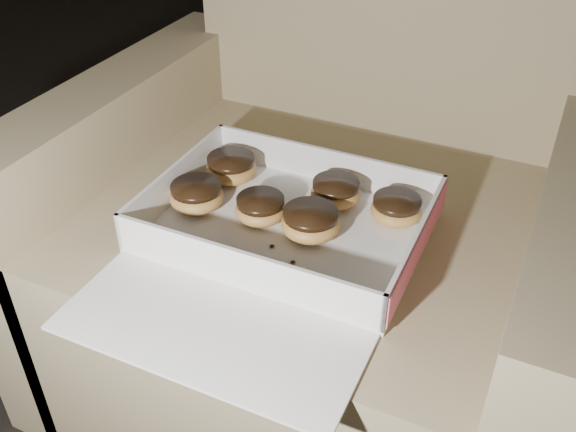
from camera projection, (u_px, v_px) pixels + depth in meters
The scene contains 11 objects.
armchair at pixel (326, 242), 1.11m from camera, with size 0.86×0.73×0.90m.
bakery_box at pixel (278, 240), 0.89m from camera, with size 0.39×0.45×0.07m.
donut_a at pixel (231, 168), 1.02m from camera, with size 0.08×0.08×0.04m.
donut_b at pixel (396, 209), 0.93m from camera, with size 0.08×0.08×0.04m.
donut_c at pixel (311, 222), 0.90m from camera, with size 0.08×0.08×0.04m.
donut_d at pixel (197, 196), 0.96m from camera, with size 0.08×0.08×0.04m.
donut_e at pixel (336, 192), 0.97m from camera, with size 0.08×0.08×0.04m.
donut_f at pixel (261, 208), 0.93m from camera, with size 0.07×0.07×0.04m.
crumb_a at pixel (272, 246), 0.89m from camera, with size 0.01×0.01×0.00m, color black.
crumb_b at pixel (293, 262), 0.86m from camera, with size 0.01×0.01×0.00m, color black.
crumb_c at pixel (186, 259), 0.87m from camera, with size 0.01×0.01×0.00m, color black.
Camera 1 is at (1.09, -0.49, 0.96)m, focal length 40.00 mm.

